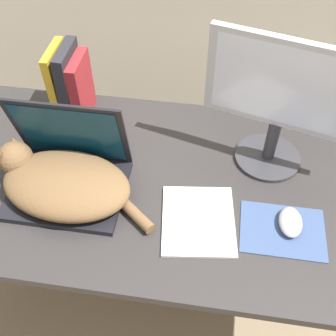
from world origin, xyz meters
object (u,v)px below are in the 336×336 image
(laptop, at_px, (69,173))
(cat, at_px, (62,182))
(notepad, at_px, (198,220))
(external_monitor, at_px, (282,100))
(computer_mouse, at_px, (290,222))
(book_row, at_px, (71,84))

(laptop, relative_size, cat, 0.68)
(laptop, relative_size, notepad, 1.29)
(external_monitor, bearing_deg, computer_mouse, -76.71)
(book_row, bearing_deg, cat, -78.10)
(cat, xyz_separation_m, external_monitor, (0.57, 0.23, 0.17))
(laptop, height_order, external_monitor, external_monitor)
(book_row, bearing_deg, notepad, -40.06)
(computer_mouse, distance_m, book_row, 0.80)
(laptop, bearing_deg, book_row, 104.48)
(laptop, distance_m, notepad, 0.39)
(cat, relative_size, notepad, 1.89)
(external_monitor, relative_size, book_row, 1.68)
(laptop, relative_size, computer_mouse, 3.24)
(laptop, distance_m, cat, 0.04)
(book_row, bearing_deg, laptop, -75.52)
(laptop, bearing_deg, notepad, -11.08)
(computer_mouse, distance_m, notepad, 0.24)
(external_monitor, bearing_deg, cat, -158.16)
(computer_mouse, bearing_deg, notepad, -174.75)
(cat, bearing_deg, book_row, 101.90)
(cat, distance_m, computer_mouse, 0.63)
(book_row, bearing_deg, computer_mouse, -27.40)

